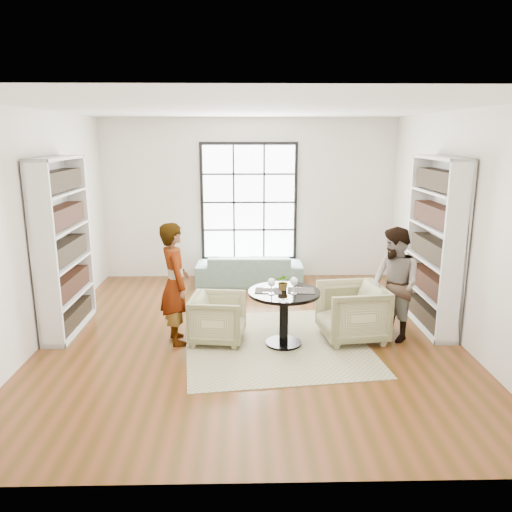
{
  "coord_description": "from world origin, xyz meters",
  "views": [
    {
      "loc": [
        -0.08,
        -6.4,
        2.67
      ],
      "look_at": [
        0.08,
        0.4,
        1.02
      ],
      "focal_mm": 35.0,
      "sensor_mm": 36.0,
      "label": 1
    }
  ],
  "objects_px": {
    "pedestal_table": "(284,306)",
    "person_right": "(395,284)",
    "armchair_left": "(218,318)",
    "flower_centerpiece": "(284,282)",
    "wine_glass_left": "(272,283)",
    "person_left": "(175,284)",
    "wine_glass_right": "(294,282)",
    "armchair_right": "(352,312)",
    "sofa": "(250,269)"
  },
  "relations": [
    {
      "from": "person_right",
      "to": "wine_glass_left",
      "type": "distance_m",
      "value": 1.68
    },
    {
      "from": "flower_centerpiece",
      "to": "pedestal_table",
      "type": "bearing_deg",
      "value": -81.69
    },
    {
      "from": "person_right",
      "to": "flower_centerpiece",
      "type": "bearing_deg",
      "value": -101.18
    },
    {
      "from": "person_right",
      "to": "wine_glass_left",
      "type": "xyz_separation_m",
      "value": [
        -1.64,
        -0.31,
        0.13
      ]
    },
    {
      "from": "wine_glass_right",
      "to": "flower_centerpiece",
      "type": "bearing_deg",
      "value": 129.61
    },
    {
      "from": "armchair_right",
      "to": "wine_glass_left",
      "type": "height_order",
      "value": "wine_glass_left"
    },
    {
      "from": "armchair_right",
      "to": "wine_glass_right",
      "type": "distance_m",
      "value": 1.0
    },
    {
      "from": "sofa",
      "to": "flower_centerpiece",
      "type": "relative_size",
      "value": 8.62
    },
    {
      "from": "person_left",
      "to": "wine_glass_left",
      "type": "relative_size",
      "value": 7.67
    },
    {
      "from": "armchair_left",
      "to": "person_right",
      "type": "distance_m",
      "value": 2.37
    },
    {
      "from": "pedestal_table",
      "to": "wine_glass_left",
      "type": "relative_size",
      "value": 4.4
    },
    {
      "from": "flower_centerpiece",
      "to": "sofa",
      "type": "bearing_deg",
      "value": 98.54
    },
    {
      "from": "pedestal_table",
      "to": "flower_centerpiece",
      "type": "xyz_separation_m",
      "value": [
        -0.01,
        0.04,
        0.31
      ]
    },
    {
      "from": "flower_centerpiece",
      "to": "person_right",
      "type": "bearing_deg",
      "value": 5.66
    },
    {
      "from": "sofa",
      "to": "flower_centerpiece",
      "type": "height_order",
      "value": "flower_centerpiece"
    },
    {
      "from": "person_right",
      "to": "wine_glass_left",
      "type": "height_order",
      "value": "person_right"
    },
    {
      "from": "pedestal_table",
      "to": "person_left",
      "type": "bearing_deg",
      "value": 174.07
    },
    {
      "from": "armchair_left",
      "to": "armchair_right",
      "type": "xyz_separation_m",
      "value": [
        1.78,
        0.04,
        0.06
      ]
    },
    {
      "from": "pedestal_table",
      "to": "flower_centerpiece",
      "type": "distance_m",
      "value": 0.32
    },
    {
      "from": "pedestal_table",
      "to": "person_right",
      "type": "distance_m",
      "value": 1.5
    },
    {
      "from": "pedestal_table",
      "to": "flower_centerpiece",
      "type": "relative_size",
      "value": 4.12
    },
    {
      "from": "flower_centerpiece",
      "to": "wine_glass_left",
      "type": "bearing_deg",
      "value": -134.53
    },
    {
      "from": "armchair_left",
      "to": "person_left",
      "type": "height_order",
      "value": "person_left"
    },
    {
      "from": "person_left",
      "to": "wine_glass_right",
      "type": "distance_m",
      "value": 1.55
    },
    {
      "from": "sofa",
      "to": "armchair_right",
      "type": "distance_m",
      "value": 2.92
    },
    {
      "from": "person_right",
      "to": "wine_glass_left",
      "type": "bearing_deg",
      "value": -96.05
    },
    {
      "from": "armchair_right",
      "to": "wine_glass_left",
      "type": "distance_m",
      "value": 1.25
    },
    {
      "from": "wine_glass_left",
      "to": "flower_centerpiece",
      "type": "bearing_deg",
      "value": 45.47
    },
    {
      "from": "pedestal_table",
      "to": "armchair_left",
      "type": "xyz_separation_m",
      "value": [
        -0.86,
        0.15,
        -0.21
      ]
    },
    {
      "from": "person_right",
      "to": "wine_glass_right",
      "type": "relative_size",
      "value": 7.02
    },
    {
      "from": "armchair_left",
      "to": "flower_centerpiece",
      "type": "xyz_separation_m",
      "value": [
        0.85,
        -0.11,
        0.53
      ]
    },
    {
      "from": "pedestal_table",
      "to": "wine_glass_right",
      "type": "height_order",
      "value": "wine_glass_right"
    },
    {
      "from": "person_right",
      "to": "wine_glass_right",
      "type": "height_order",
      "value": "person_right"
    },
    {
      "from": "pedestal_table",
      "to": "person_right",
      "type": "bearing_deg",
      "value": 7.19
    },
    {
      "from": "armchair_right",
      "to": "person_left",
      "type": "relative_size",
      "value": 0.52
    },
    {
      "from": "sofa",
      "to": "armchair_left",
      "type": "height_order",
      "value": "armchair_left"
    },
    {
      "from": "armchair_right",
      "to": "wine_glass_right",
      "type": "xyz_separation_m",
      "value": [
        -0.81,
        -0.29,
        0.51
      ]
    },
    {
      "from": "wine_glass_left",
      "to": "flower_centerpiece",
      "type": "height_order",
      "value": "flower_centerpiece"
    },
    {
      "from": "sofa",
      "to": "wine_glass_left",
      "type": "xyz_separation_m",
      "value": [
        0.25,
        -2.91,
        0.6
      ]
    },
    {
      "from": "pedestal_table",
      "to": "sofa",
      "type": "xyz_separation_m",
      "value": [
        -0.42,
        2.78,
        -0.25
      ]
    },
    {
      "from": "person_left",
      "to": "flower_centerpiece",
      "type": "distance_m",
      "value": 1.41
    },
    {
      "from": "person_left",
      "to": "person_right",
      "type": "xyz_separation_m",
      "value": [
        2.88,
        0.04,
        -0.04
      ]
    },
    {
      "from": "sofa",
      "to": "person_right",
      "type": "height_order",
      "value": "person_right"
    },
    {
      "from": "sofa",
      "to": "flower_centerpiece",
      "type": "xyz_separation_m",
      "value": [
        0.41,
        -2.74,
        0.57
      ]
    },
    {
      "from": "person_left",
      "to": "wine_glass_left",
      "type": "height_order",
      "value": "person_left"
    },
    {
      "from": "sofa",
      "to": "flower_centerpiece",
      "type": "bearing_deg",
      "value": 99.92
    },
    {
      "from": "pedestal_table",
      "to": "person_left",
      "type": "distance_m",
      "value": 1.44
    },
    {
      "from": "armchair_left",
      "to": "wine_glass_left",
      "type": "xyz_separation_m",
      "value": [
        0.69,
        -0.27,
        0.57
      ]
    },
    {
      "from": "sofa",
      "to": "armchair_right",
      "type": "relative_size",
      "value": 2.32
    },
    {
      "from": "armchair_right",
      "to": "person_right",
      "type": "height_order",
      "value": "person_right"
    }
  ]
}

